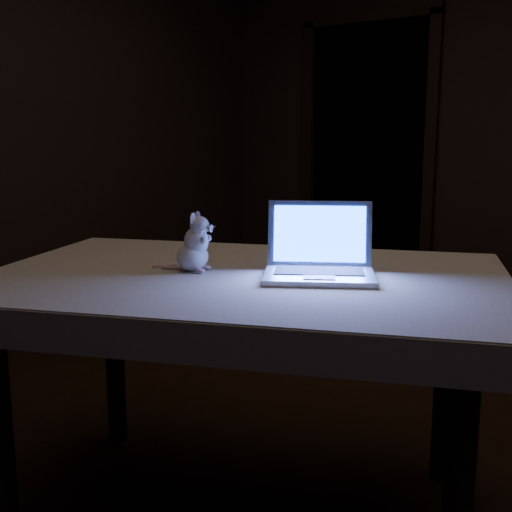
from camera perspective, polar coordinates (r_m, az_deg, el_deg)
The scene contains 6 objects.
floor at distance 2.44m, azimuth 5.86°, elevation -20.52°, with size 5.00×5.00×0.00m, color black.
doorway at distance 4.82m, azimuth 9.82°, elevation 8.15°, with size 1.06×0.36×2.13m, color black, non-canonical shape.
table at distance 2.18m, azimuth -1.02°, elevation -12.40°, with size 1.53×0.99×0.82m, color black, non-canonical shape.
tablecloth at distance 2.08m, azimuth -1.04°, elevation -2.85°, with size 1.64×1.09×0.11m, color beige, non-canonical shape.
laptop at distance 1.96m, azimuth 5.69°, elevation 1.23°, with size 0.34×0.29×0.23m, color silver, non-canonical shape.
plush_mouse at distance 2.07m, azimuth -5.68°, elevation 1.25°, with size 0.14×0.14×0.19m, color silver, non-canonical shape.
Camera 1 is at (1.03, -1.82, 1.26)m, focal length 45.00 mm.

